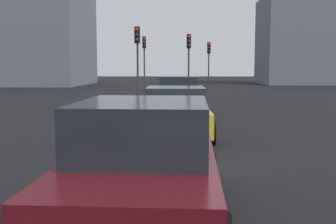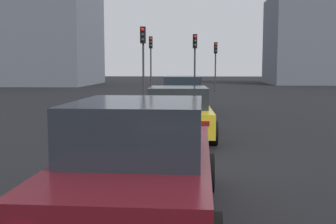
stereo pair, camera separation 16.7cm
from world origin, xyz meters
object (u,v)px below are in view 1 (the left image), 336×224
car_yellow_second (175,113)px  car_maroon_third (145,165)px  car_teal_lead (179,96)px  traffic_light_far_left (209,56)px  traffic_light_near_right (144,53)px  traffic_light_far_right (137,49)px  traffic_light_near_left (189,52)px

car_yellow_second → car_maroon_third: bearing=176.1°
car_maroon_third → car_teal_lead: bearing=0.2°
car_teal_lead → car_yellow_second: bearing=-179.9°
car_yellow_second → traffic_light_far_left: size_ratio=1.07×
car_yellow_second → traffic_light_near_right: 20.15m
car_yellow_second → traffic_light_far_left: bearing=-7.6°
car_teal_lead → traffic_light_far_left: (15.94, -2.31, 2.11)m
car_teal_lead → traffic_light_far_right: 5.54m
car_yellow_second → traffic_light_far_left: traffic_light_far_left is taller
traffic_light_far_right → traffic_light_near_right: bearing=-170.9°
car_maroon_third → traffic_light_near_right: traffic_light_near_right is taller
traffic_light_near_left → traffic_light_near_right: bearing=-148.3°
car_maroon_third → traffic_light_near_right: (26.62, 2.44, 2.33)m
traffic_light_near_left → traffic_light_far_left: bearing=164.2°
traffic_light_near_left → traffic_light_near_right: size_ratio=0.95×
car_teal_lead → car_yellow_second: 6.28m
traffic_light_near_right → traffic_light_far_right: traffic_light_near_right is taller
car_maroon_third → traffic_light_near_left: size_ratio=1.11×
traffic_light_near_right → traffic_light_far_left: 5.61m
traffic_light_near_left → car_maroon_third: bearing=-4.7°
traffic_light_near_right → traffic_light_far_right: (-9.03, -0.45, -0.08)m
car_yellow_second → traffic_light_near_left: 15.10m
traffic_light_near_left → traffic_light_far_left: (7.30, -1.74, -0.07)m
car_maroon_third → traffic_light_far_right: traffic_light_far_right is taller
car_teal_lead → traffic_light_near_right: traffic_light_near_right is taller
car_teal_lead → traffic_light_far_right: (4.51, 2.31, 2.25)m
car_yellow_second → traffic_light_far_right: bearing=10.4°
car_teal_lead → traffic_light_near_left: bearing=-3.3°
car_teal_lead → traffic_light_far_left: size_ratio=1.19×
car_yellow_second → traffic_light_near_right: traffic_light_near_right is taller
car_teal_lead → car_maroon_third: bearing=179.1°
car_teal_lead → traffic_light_near_right: size_ratio=1.10×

